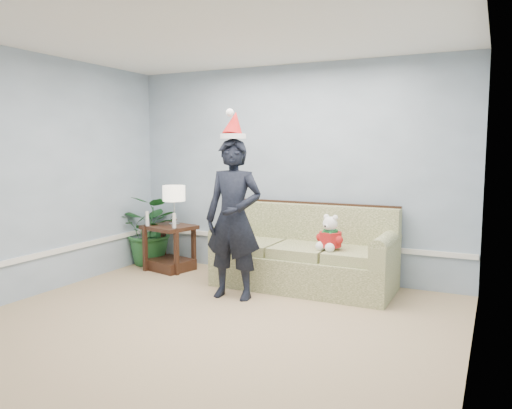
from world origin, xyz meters
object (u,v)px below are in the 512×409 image
object	(u,v)px
side_table	(170,252)
man	(234,219)
sofa	(305,258)
teddy_bear	(330,237)
houseplant	(152,230)
table_lamp	(174,195)

from	to	relation	value
side_table	man	world-z (taller)	man
sofa	teddy_bear	world-z (taller)	sofa
sofa	teddy_bear	bearing A→B (deg)	-29.52
side_table	houseplant	size ratio (longest dim) A/B	0.75
table_lamp	houseplant	distance (m)	0.72
teddy_bear	houseplant	bearing A→B (deg)	-170.92
sofa	man	xyz separation A→B (m)	(-0.55, -0.77, 0.53)
man	sofa	bearing A→B (deg)	49.07
table_lamp	houseplant	bearing A→B (deg)	165.35
table_lamp	man	size ratio (longest dim) A/B	0.31
houseplant	man	world-z (taller)	man
side_table	houseplant	xyz separation A→B (m)	(-0.41, 0.16, 0.26)
teddy_bear	sofa	bearing A→B (deg)	166.27
side_table	man	xyz separation A→B (m)	(1.39, -0.73, 0.64)
sofa	teddy_bear	distance (m)	0.53
table_lamp	sofa	bearing A→B (deg)	0.21
houseplant	teddy_bear	size ratio (longest dim) A/B	2.45
side_table	man	bearing A→B (deg)	-27.78
side_table	teddy_bear	xyz separation A→B (m)	(2.31, -0.17, 0.42)
teddy_bear	side_table	bearing A→B (deg)	-168.27
side_table	table_lamp	world-z (taller)	table_lamp
man	teddy_bear	size ratio (longest dim) A/B	4.33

